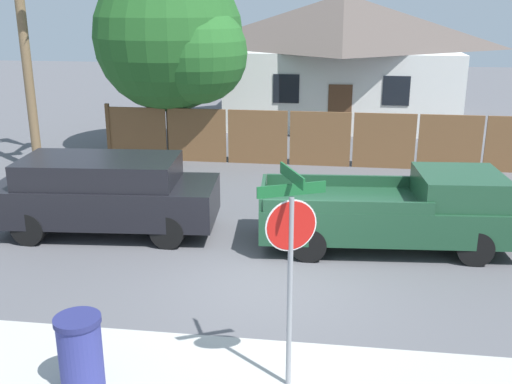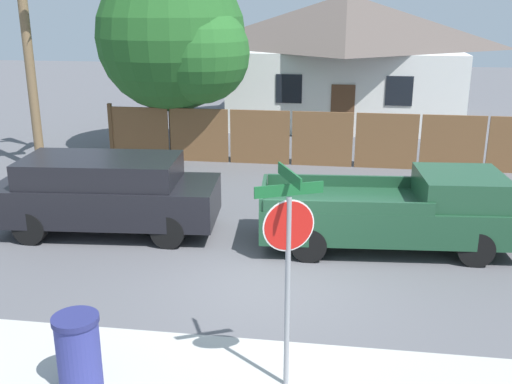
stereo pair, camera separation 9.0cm
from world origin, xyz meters
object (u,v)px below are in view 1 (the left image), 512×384
Objects in this scene: trash_bin at (81,353)px; oak_tree at (175,40)px; red_suv at (105,192)px; house at (342,56)px; orange_pickup at (398,211)px; stop_sign at (291,245)px.

oak_tree is at bearing 99.06° from trash_bin.
oak_tree reaches higher than red_suv.
house is 9.19× the size of trash_bin.
house is 1.83× the size of orange_pickup.
red_suv is 4.62× the size of trash_bin.
trash_bin is at bearing -134.05° from orange_pickup.
orange_pickup is at bearing -47.27° from oak_tree.
red_suv reaches higher than orange_pickup.
oak_tree reaches higher than house.
oak_tree is (-5.39, -7.08, 1.05)m from house.
red_suv is (-5.13, -14.31, -1.80)m from house.
orange_pickup is (6.40, 0.02, -0.13)m from red_suv.
oak_tree reaches higher than trash_bin.
trash_bin is (-4.62, -5.57, -0.27)m from orange_pickup.
red_suv is 6.91m from stop_sign.
red_suv is (0.25, -7.23, -2.86)m from oak_tree.
oak_tree is at bearing 87.59° from red_suv.
stop_sign is (4.53, -5.10, 1.11)m from red_suv.
oak_tree reaches higher than orange_pickup.
oak_tree is 7.78m from red_suv.
house reaches higher than trash_bin.
orange_pickup is at bearing -4.23° from red_suv.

